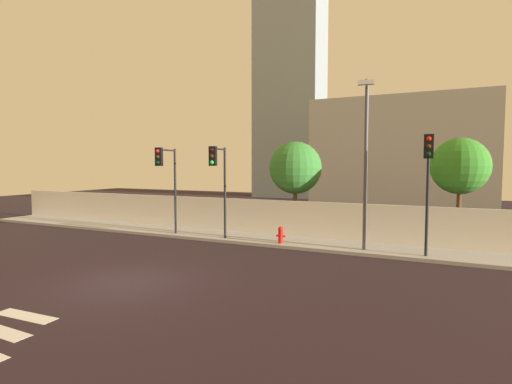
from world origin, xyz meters
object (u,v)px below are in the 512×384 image
(fire_hydrant, at_px, (281,234))
(traffic_light_left, at_px, (428,169))
(traffic_light_right, at_px, (218,172))
(traffic_light_center, at_px, (167,172))
(street_lamp_curbside, at_px, (366,155))
(roadside_tree_leftmost, at_px, (295,168))
(roadside_tree_midleft, at_px, (460,166))

(fire_hydrant, bearing_deg, traffic_light_left, -3.88)
(traffic_light_right, distance_m, fire_hydrant, 4.16)
(traffic_light_center, height_order, street_lamp_curbside, street_lamp_curbside)
(street_lamp_curbside, bearing_deg, traffic_light_center, -175.06)
(fire_hydrant, bearing_deg, street_lamp_curbside, 1.25)
(traffic_light_left, distance_m, traffic_light_center, 12.16)
(traffic_light_center, xyz_separation_m, roadside_tree_leftmost, (5.45, 4.01, 0.17))
(roadside_tree_midleft, bearing_deg, street_lamp_curbside, -138.76)
(fire_hydrant, bearing_deg, roadside_tree_leftmost, 98.52)
(street_lamp_curbside, relative_size, fire_hydrant, 8.72)
(fire_hydrant, bearing_deg, traffic_light_right, -166.73)
(traffic_light_center, relative_size, fire_hydrant, 5.65)
(traffic_light_left, xyz_separation_m, roadside_tree_leftmost, (-6.70, 3.68, 0.01))
(traffic_light_left, xyz_separation_m, traffic_light_center, (-12.16, -0.34, -0.16))
(traffic_light_left, distance_m, traffic_light_right, 9.15)
(traffic_light_center, relative_size, traffic_light_right, 1.00)
(street_lamp_curbside, relative_size, roadside_tree_midleft, 1.38)
(traffic_light_center, xyz_separation_m, roadside_tree_midleft, (13.34, 4.01, 0.26))
(traffic_light_left, relative_size, traffic_light_right, 1.06)
(street_lamp_curbside, distance_m, fire_hydrant, 5.24)
(traffic_light_center, bearing_deg, fire_hydrant, 7.28)
(traffic_light_right, bearing_deg, roadside_tree_leftmost, 58.31)
(traffic_light_left, relative_size, traffic_light_center, 1.06)
(traffic_light_right, distance_m, roadside_tree_leftmost, 4.64)
(traffic_light_left, relative_size, fire_hydrant, 6.01)
(fire_hydrant, xyz_separation_m, roadside_tree_leftmost, (-0.49, 3.26, 3.04))
(street_lamp_curbside, height_order, fire_hydrant, street_lamp_curbside)
(traffic_light_left, xyz_separation_m, street_lamp_curbside, (-2.44, 0.50, 0.60))
(traffic_light_center, xyz_separation_m, street_lamp_curbside, (9.72, 0.84, 0.76))
(traffic_light_left, relative_size, street_lamp_curbside, 0.69)
(traffic_light_center, height_order, fire_hydrant, traffic_light_center)
(roadside_tree_midleft, bearing_deg, traffic_light_center, -163.25)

